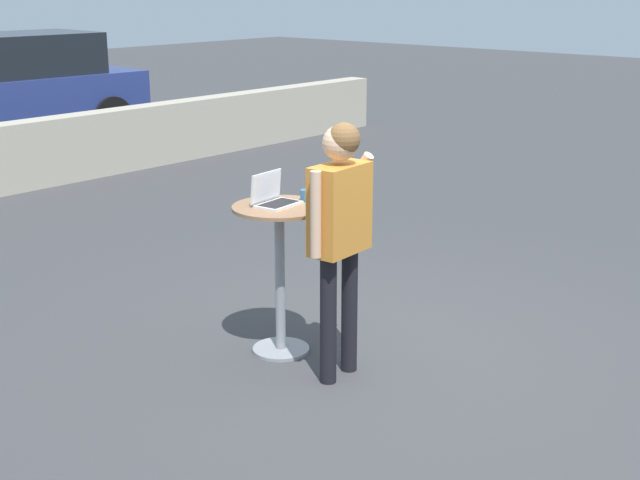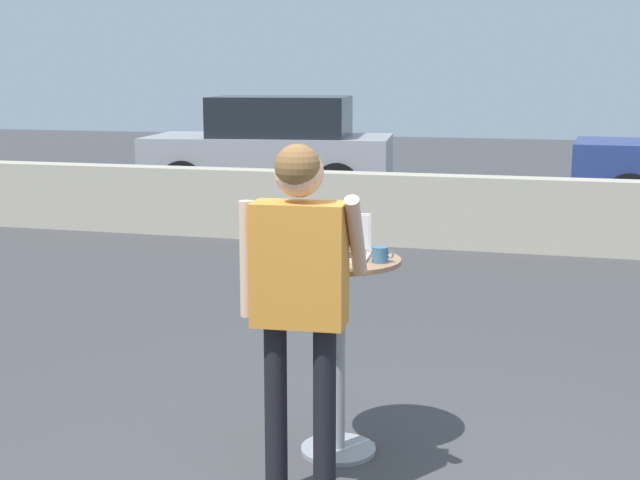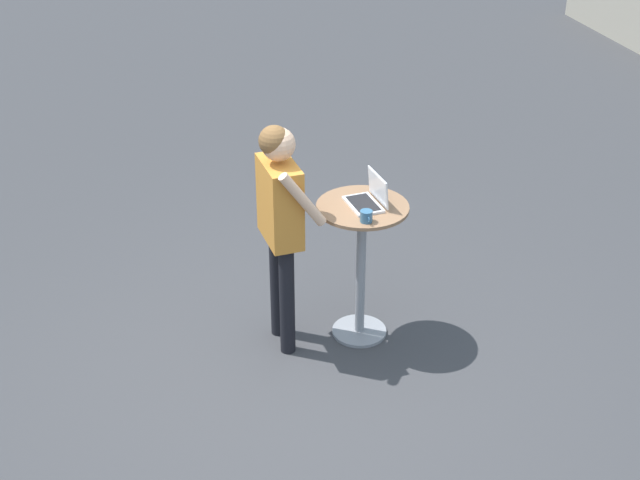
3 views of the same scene
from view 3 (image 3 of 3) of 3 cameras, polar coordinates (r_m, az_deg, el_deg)
The scene contains 5 objects.
ground_plane at distance 6.36m, azimuth -1.61°, elevation -8.77°, with size 50.00×50.00×0.00m, color #3D3D3F.
cafe_table at distance 6.40m, azimuth 2.66°, elevation -0.72°, with size 0.66×0.66×1.08m.
laptop at distance 6.22m, azimuth 3.14°, elevation 2.70°, with size 0.33×0.25×0.23m.
coffee_mug at distance 6.00m, azimuth 2.98°, elevation 1.53°, with size 0.11×0.08×0.08m.
standing_person at distance 6.11m, azimuth -2.58°, elevation 1.98°, with size 0.58×0.40×1.73m.
Camera 3 is at (4.85, -1.12, 3.95)m, focal length 50.00 mm.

